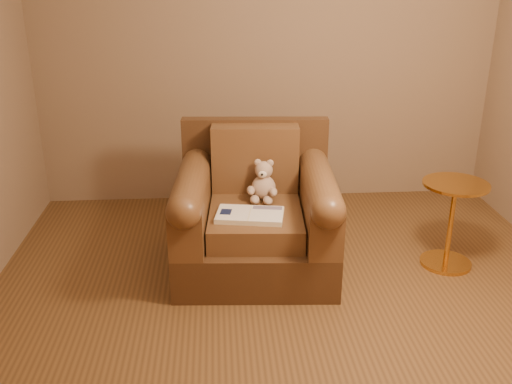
{
  "coord_description": "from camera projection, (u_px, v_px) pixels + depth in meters",
  "views": [
    {
      "loc": [
        -0.45,
        -2.98,
        2.01
      ],
      "look_at": [
        -0.2,
        0.59,
        0.6
      ],
      "focal_mm": 40.0,
      "sensor_mm": 36.0,
      "label": 1
    }
  ],
  "objects": [
    {
      "name": "side_table",
      "position": [
        451.0,
        222.0,
        4.02
      ],
      "size": [
        0.45,
        0.45,
        0.63
      ],
      "color": "gold",
      "rests_on": "floor"
    },
    {
      "name": "room",
      "position": [
        303.0,
        30.0,
        2.9
      ],
      "size": [
        4.02,
        4.02,
        2.71
      ],
      "color": "#896E54",
      "rests_on": "ground"
    },
    {
      "name": "teddy_bear",
      "position": [
        263.0,
        184.0,
        4.03
      ],
      "size": [
        0.21,
        0.25,
        0.3
      ],
      "rotation": [
        0.0,
        0.0,
        -0.23
      ],
      "color": "tan",
      "rests_on": "armchair"
    },
    {
      "name": "armchair",
      "position": [
        255.0,
        215.0,
        4.02
      ],
      "size": [
        1.15,
        1.1,
        0.98
      ],
      "rotation": [
        0.0,
        0.0,
        -0.06
      ],
      "color": "#452A17",
      "rests_on": "floor"
    },
    {
      "name": "floor",
      "position": [
        294.0,
        315.0,
        3.53
      ],
      "size": [
        4.0,
        4.0,
        0.0
      ],
      "primitive_type": "plane",
      "color": "brown",
      "rests_on": "ground"
    },
    {
      "name": "guidebook",
      "position": [
        250.0,
        215.0,
        3.77
      ],
      "size": [
        0.48,
        0.33,
        0.04
      ],
      "rotation": [
        0.0,
        0.0,
        -0.17
      ],
      "color": "beige",
      "rests_on": "armchair"
    }
  ]
}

